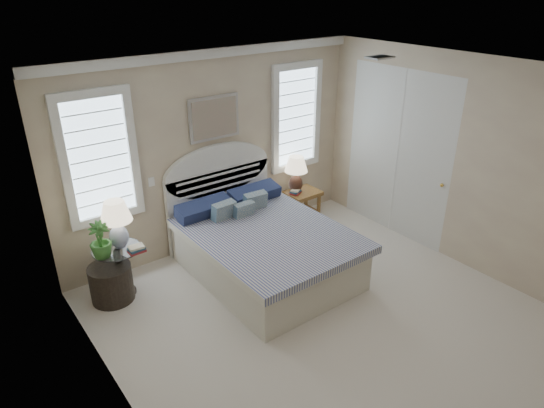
{
  "coord_description": "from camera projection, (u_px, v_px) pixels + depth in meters",
  "views": [
    {
      "loc": [
        -3.14,
        -2.93,
        3.52
      ],
      "look_at": [
        -0.16,
        1.0,
        1.18
      ],
      "focal_mm": 32.0,
      "sensor_mm": 36.0,
      "label": 1
    }
  ],
  "objects": [
    {
      "name": "floor",
      "position": [
        339.0,
        327.0,
        5.34
      ],
      "size": [
        4.5,
        5.0,
        0.01
      ],
      "primitive_type": "cube",
      "color": "beige",
      "rests_on": "ground"
    },
    {
      "name": "ceiling",
      "position": [
        357.0,
        79.0,
        4.18
      ],
      "size": [
        4.5,
        5.0,
        0.01
      ],
      "primitive_type": "cube",
      "color": "silver",
      "rests_on": "wall_back"
    },
    {
      "name": "wall_back",
      "position": [
        215.0,
        151.0,
        6.56
      ],
      "size": [
        4.5,
        0.02,
        2.7
      ],
      "primitive_type": "cube",
      "color": "tan",
      "rests_on": "floor"
    },
    {
      "name": "wall_left",
      "position": [
        127.0,
        303.0,
        3.53
      ],
      "size": [
        0.02,
        5.0,
        2.7
      ],
      "primitive_type": "cube",
      "color": "tan",
      "rests_on": "floor"
    },
    {
      "name": "wall_right",
      "position": [
        476.0,
        168.0,
        5.99
      ],
      "size": [
        0.02,
        5.0,
        2.7
      ],
      "primitive_type": "cube",
      "color": "tan",
      "rests_on": "floor"
    },
    {
      "name": "crown_molding",
      "position": [
        211.0,
        53.0,
        5.97
      ],
      "size": [
        4.5,
        0.08,
        0.12
      ],
      "primitive_type": "cube",
      "color": "white",
      "rests_on": "wall_back"
    },
    {
      "name": "hvac_vent",
      "position": [
        380.0,
        57.0,
        5.42
      ],
      "size": [
        0.3,
        0.2,
        0.02
      ],
      "primitive_type": "cube",
      "color": "#B2B2B2",
      "rests_on": "ceiling"
    },
    {
      "name": "switch_plate",
      "position": [
        151.0,
        182.0,
        6.11
      ],
      "size": [
        0.08,
        0.01,
        0.12
      ],
      "primitive_type": "cube",
      "color": "white",
      "rests_on": "wall_back"
    },
    {
      "name": "window_left",
      "position": [
        99.0,
        158.0,
        5.59
      ],
      "size": [
        0.9,
        0.06,
        1.6
      ],
      "primitive_type": "cube",
      "color": "silver",
      "rests_on": "wall_back"
    },
    {
      "name": "window_right",
      "position": [
        296.0,
        117.0,
        7.2
      ],
      "size": [
        0.9,
        0.06,
        1.6
      ],
      "primitive_type": "cube",
      "color": "silver",
      "rests_on": "wall_back"
    },
    {
      "name": "painting",
      "position": [
        215.0,
        118.0,
        6.33
      ],
      "size": [
        0.74,
        0.04,
        0.58
      ],
      "primitive_type": "cube",
      "color": "silver",
      "rests_on": "wall_back"
    },
    {
      "name": "closet_door",
      "position": [
        397.0,
        154.0,
        6.9
      ],
      "size": [
        0.02,
        1.8,
        2.4
      ],
      "primitive_type": "cube",
      "color": "silver",
      "rests_on": "floor"
    },
    {
      "name": "bed",
      "position": [
        261.0,
        244.0,
        6.22
      ],
      "size": [
        1.72,
        2.28,
        1.47
      ],
      "color": "beige",
      "rests_on": "floor"
    },
    {
      "name": "side_table_left",
      "position": [
        119.0,
        266.0,
        5.75
      ],
      "size": [
        0.56,
        0.56,
        0.63
      ],
      "color": "black",
      "rests_on": "floor"
    },
    {
      "name": "nightstand_right",
      "position": [
        303.0,
        200.0,
        7.43
      ],
      "size": [
        0.5,
        0.4,
        0.53
      ],
      "color": "#956331",
      "rests_on": "floor"
    },
    {
      "name": "floor_pot",
      "position": [
        111.0,
        283.0,
        5.71
      ],
      "size": [
        0.59,
        0.59,
        0.45
      ],
      "primitive_type": "cylinder",
      "rotation": [
        0.0,
        0.0,
        -0.21
      ],
      "color": "black",
      "rests_on": "floor"
    },
    {
      "name": "lamp_left",
      "position": [
        116.0,
        219.0,
        5.53
      ],
      "size": [
        0.43,
        0.43,
        0.59
      ],
      "rotation": [
        0.0,
        0.0,
        -0.21
      ],
      "color": "white",
      "rests_on": "side_table_left"
    },
    {
      "name": "lamp_right",
      "position": [
        296.0,
        170.0,
        7.23
      ],
      "size": [
        0.46,
        0.46,
        0.57
      ],
      "rotation": [
        0.0,
        0.0,
        0.42
      ],
      "color": "black",
      "rests_on": "nightstand_right"
    },
    {
      "name": "potted_plant",
      "position": [
        100.0,
        240.0,
        5.39
      ],
      "size": [
        0.27,
        0.27,
        0.43
      ],
      "primitive_type": "imported",
      "rotation": [
        0.0,
        0.0,
        -0.14
      ],
      "color": "#427C31",
      "rests_on": "side_table_left"
    },
    {
      "name": "books_left",
      "position": [
        136.0,
        249.0,
        5.56
      ],
      "size": [
        0.19,
        0.14,
        0.08
      ],
      "rotation": [
        0.0,
        0.0,
        0.02
      ],
      "color": "maroon",
      "rests_on": "side_table_left"
    },
    {
      "name": "books_right",
      "position": [
        296.0,
        192.0,
        7.28
      ],
      "size": [
        0.21,
        0.18,
        0.07
      ],
      "rotation": [
        0.0,
        0.0,
        0.42
      ],
      "color": "maroon",
      "rests_on": "nightstand_right"
    }
  ]
}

